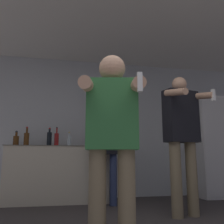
{
  "coord_description": "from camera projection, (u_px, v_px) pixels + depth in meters",
  "views": [
    {
      "loc": [
        -0.39,
        -1.32,
        0.69
      ],
      "look_at": [
        -0.0,
        0.64,
        1.07
      ],
      "focal_mm": 40.0,
      "sensor_mm": 36.0,
      "label": 1
    }
  ],
  "objects": [
    {
      "name": "counter",
      "position": [
        58.0,
        174.0,
        4.09
      ],
      "size": [
        1.65,
        0.64,
        0.9
      ],
      "color": "#BCB29E",
      "rests_on": "ground_plane"
    },
    {
      "name": "bottle_amber_bourbon",
      "position": [
        69.0,
        141.0,
        4.21
      ],
      "size": [
        0.07,
        0.07,
        0.24
      ],
      "color": "silver",
      "rests_on": "counter"
    },
    {
      "name": "bottle_brown_liquor",
      "position": [
        26.0,
        139.0,
        4.08
      ],
      "size": [
        0.08,
        0.08,
        0.32
      ],
      "color": "#563314",
      "rests_on": "counter"
    },
    {
      "name": "ceiling_slab",
      "position": [
        97.0,
        13.0,
        3.28
      ],
      "size": [
        7.0,
        3.8,
        0.05
      ],
      "color": "silver",
      "rests_on": "wall_back"
    },
    {
      "name": "person_spectator_back",
      "position": [
        107.0,
        142.0,
        3.81
      ],
      "size": [
        0.62,
        0.63,
        1.52
      ],
      "color": "navy",
      "rests_on": "ground_plane"
    },
    {
      "name": "wall_back",
      "position": [
        84.0,
        127.0,
        4.65
      ],
      "size": [
        7.0,
        0.06,
        2.55
      ],
      "color": "#B2B7BC",
      "rests_on": "ground_plane"
    },
    {
      "name": "bottle_dark_rum",
      "position": [
        56.0,
        139.0,
        4.17
      ],
      "size": [
        0.07,
        0.07,
        0.32
      ],
      "color": "maroon",
      "rests_on": "counter"
    },
    {
      "name": "person_man_side",
      "position": [
        182.0,
        133.0,
        3.17
      ],
      "size": [
        0.58,
        0.56,
        1.76
      ],
      "color": "#75664C",
      "rests_on": "ground_plane"
    },
    {
      "name": "bottle_green_wine",
      "position": [
        16.0,
        140.0,
        4.04
      ],
      "size": [
        0.09,
        0.09,
        0.24
      ],
      "color": "#563314",
      "rests_on": "counter"
    },
    {
      "name": "person_woman_foreground",
      "position": [
        112.0,
        132.0,
        2.0
      ],
      "size": [
        0.54,
        0.5,
        1.55
      ],
      "color": "#75664C",
      "rests_on": "ground_plane"
    },
    {
      "name": "bottle_red_label",
      "position": [
        49.0,
        138.0,
        4.15
      ],
      "size": [
        0.08,
        0.08,
        0.31
      ],
      "color": "black",
      "rests_on": "counter"
    },
    {
      "name": "refrigerator",
      "position": [
        210.0,
        146.0,
        4.71
      ],
      "size": [
        0.61,
        0.65,
        1.84
      ],
      "color": "white",
      "rests_on": "ground_plane"
    }
  ]
}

